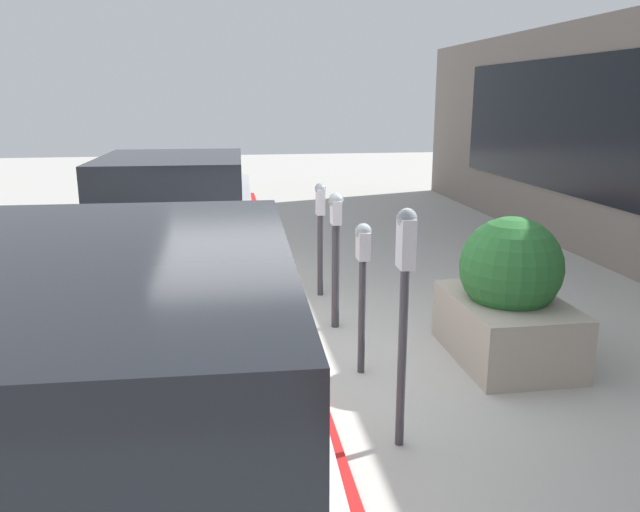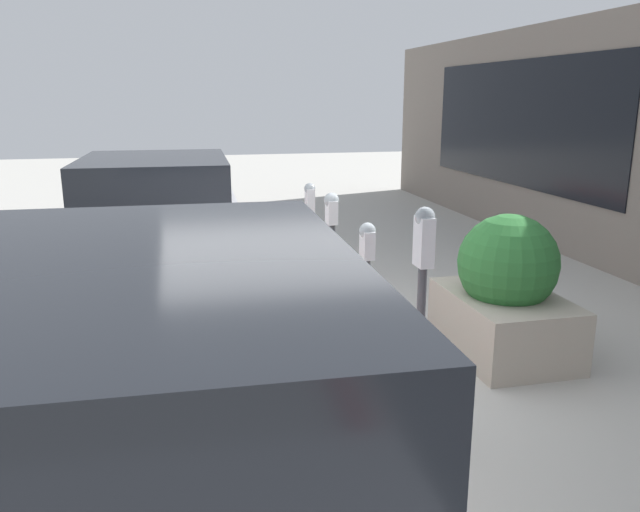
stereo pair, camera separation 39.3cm
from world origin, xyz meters
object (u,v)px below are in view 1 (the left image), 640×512
parking_meter_nearest (405,286)px  parking_meter_fourth (320,222)px  parking_meter_second (363,269)px  parking_meter_middle (336,241)px  parked_car_front (78,442)px  planter_box (508,298)px  parked_car_middle (175,211)px

parking_meter_nearest → parking_meter_fourth: size_ratio=1.22×
parking_meter_nearest → parking_meter_second: (1.14, 0.01, -0.21)m
parking_meter_nearest → parking_meter_middle: bearing=0.9°
parking_meter_fourth → parked_car_front: parked_car_front is taller
parking_meter_middle → planter_box: parking_meter_middle is taller
parked_car_front → parked_car_middle: 5.82m
parking_meter_fourth → parked_car_front: size_ratio=0.31×
parking_meter_second → parking_meter_fourth: bearing=0.4°
parking_meter_second → parking_meter_fourth: (2.14, 0.01, -0.03)m
parking_meter_middle → parking_meter_fourth: parking_meter_middle is taller
parked_car_middle → parked_car_front: bearing=-178.2°
parking_meter_nearest → parking_meter_second: parking_meter_nearest is taller
parking_meter_middle → parked_car_front: size_ratio=0.32×
parked_car_front → parking_meter_middle: bearing=-24.5°
parking_meter_middle → parking_meter_fourth: (1.05, -0.01, -0.02)m
parking_meter_nearest → parking_meter_second: size_ratio=1.25×
parking_meter_second → parked_car_middle: size_ratio=0.29×
parking_meter_second → parked_car_middle: (3.47, 1.73, -0.09)m
planter_box → parked_car_middle: (3.37, 3.06, 0.25)m
parking_meter_middle → parked_car_front: parked_car_front is taller
parking_meter_second → planter_box: parking_meter_second is taller
planter_box → parked_car_front: size_ratio=0.31×
parking_meter_nearest → parking_meter_fourth: (3.28, 0.02, -0.24)m
planter_box → parked_car_front: bearing=128.8°
parking_meter_second → parked_car_front: size_ratio=0.30×
parking_meter_nearest → parking_meter_second: 1.16m
parked_car_front → parked_car_middle: bearing=1.9°
parking_meter_middle → parked_car_middle: (2.38, 1.71, -0.07)m
parking_meter_second → parked_car_front: parked_car_front is taller
parking_meter_nearest → parked_car_front: parked_car_front is taller
planter_box → parking_meter_second: bearing=94.1°
parking_meter_second → parking_meter_middle: 1.09m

